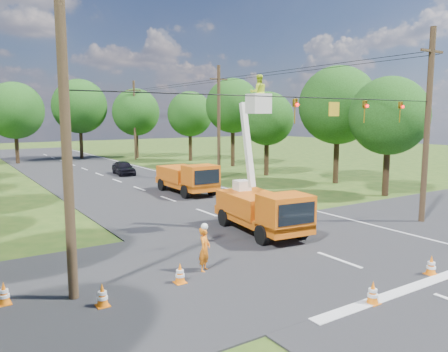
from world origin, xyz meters
TOP-DOWN VIEW (x-y plane):
  - ground at (0.00, 20.00)m, footprint 140.00×140.00m
  - road_main at (0.00, 20.00)m, footprint 12.00×100.00m
  - road_cross at (0.00, 2.00)m, footprint 56.00×10.00m
  - stop_bar at (0.00, -3.20)m, footprint 9.00×0.45m
  - edge_line at (5.60, 20.00)m, footprint 0.12×90.00m
  - bucket_truck at (0.02, 4.84)m, footprint 2.84×6.01m
  - second_truck at (2.18, 16.25)m, footprint 2.45×6.02m
  - ground_worker at (-4.92, 1.87)m, footprint 0.71×0.69m
  - distant_car at (1.96, 28.68)m, footprint 1.95×4.06m
  - traffic_cone_0 at (-2.17, -3.26)m, footprint 0.38×0.38m
  - traffic_cone_1 at (1.55, -2.82)m, footprint 0.38×0.38m
  - traffic_cone_2 at (1.28, 7.38)m, footprint 0.38×0.38m
  - traffic_cone_3 at (1.95, 10.34)m, footprint 0.38×0.38m
  - traffic_cone_4 at (-6.21, 1.30)m, footprint 0.38×0.38m
  - traffic_cone_5 at (-8.94, 0.94)m, footprint 0.38×0.38m
  - traffic_cone_6 at (-11.34, 2.66)m, footprint 0.38×0.38m
  - traffic_cone_7 at (3.41, 17.02)m, footprint 0.38×0.38m
  - pole_right_near at (8.50, 2.00)m, footprint 1.80×0.30m
  - pole_right_mid at (8.50, 22.00)m, footprint 1.80×0.30m
  - pole_right_far at (8.50, 42.00)m, footprint 1.80×0.30m
  - pole_left at (-9.50, 2.00)m, footprint 0.30×0.30m
  - signal_span at (2.23, 1.99)m, footprint 18.00×0.29m
  - tree_right_a at (13.50, 8.00)m, footprint 5.40×5.40m
  - tree_right_b at (15.00, 14.00)m, footprint 6.40×6.40m
  - tree_right_c at (13.20, 21.00)m, footprint 5.00×5.00m
  - tree_right_d at (14.80, 29.00)m, footprint 6.00×6.00m
  - tree_right_e at (13.80, 37.00)m, footprint 5.60×5.60m
  - tree_far_a at (-5.00, 45.00)m, footprint 6.60×6.60m
  - tree_far_b at (3.00, 47.00)m, footprint 7.00×7.00m
  - tree_far_c at (9.50, 44.00)m, footprint 6.20×6.20m

SIDE VIEW (x-z plane):
  - ground at x=0.00m, z-range 0.00..0.00m
  - road_main at x=0.00m, z-range -0.03..0.03m
  - road_cross at x=0.00m, z-range -0.04..0.04m
  - stop_bar at x=0.00m, z-range -0.01..0.01m
  - edge_line at x=5.60m, z-range -0.01..0.01m
  - traffic_cone_0 at x=-2.17m, z-range 0.00..0.71m
  - traffic_cone_1 at x=1.55m, z-range 0.00..0.71m
  - traffic_cone_2 at x=1.28m, z-range 0.00..0.71m
  - traffic_cone_3 at x=1.95m, z-range 0.00..0.71m
  - traffic_cone_4 at x=-6.21m, z-range 0.00..0.71m
  - traffic_cone_5 at x=-8.94m, z-range 0.00..0.71m
  - traffic_cone_6 at x=-11.34m, z-range 0.00..0.71m
  - traffic_cone_7 at x=3.41m, z-range 0.00..0.71m
  - distant_car at x=1.96m, z-range 0.00..1.34m
  - ground_worker at x=-4.92m, z-range 0.00..1.63m
  - second_truck at x=2.18m, z-range 0.05..2.28m
  - bucket_truck at x=0.02m, z-range -2.15..5.33m
  - pole_left at x=-9.50m, z-range 0.00..9.00m
  - pole_right_near at x=8.50m, z-range 0.11..10.11m
  - pole_right_mid at x=8.50m, z-range 0.11..10.11m
  - pole_right_far at x=8.50m, z-range 0.11..10.11m
  - tree_right_c at x=13.20m, z-range 1.40..9.23m
  - tree_right_a at x=13.50m, z-range 1.42..9.70m
  - tree_right_e at x=13.80m, z-range 1.50..10.12m
  - signal_span at x=2.23m, z-range 5.34..6.41m
  - tree_far_c at x=9.50m, z-range 1.47..10.65m
  - tree_far_a at x=-5.00m, z-range 1.44..10.94m
  - tree_right_b at x=15.00m, z-range 1.61..11.26m
  - tree_right_d at x=14.80m, z-range 1.83..11.53m
  - tree_far_b at x=3.00m, z-range 1.65..11.97m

